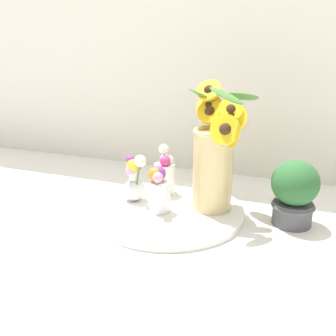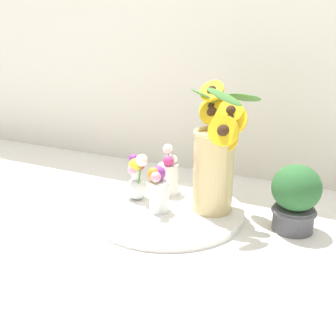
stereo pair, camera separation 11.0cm
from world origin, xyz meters
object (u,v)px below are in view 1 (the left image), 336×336
(serving_tray, at_px, (168,211))
(mason_jar_sunflowers, at_px, (215,157))
(vase_bulb_right, at_px, (134,181))
(potted_plant, at_px, (294,192))
(vase_small_back, at_px, (165,173))
(vase_small_center, at_px, (159,187))

(serving_tray, xyz_separation_m, mason_jar_sunflowers, (0.12, 0.05, 0.16))
(serving_tray, relative_size, vase_bulb_right, 2.94)
(serving_tray, height_order, mason_jar_sunflowers, mason_jar_sunflowers)
(potted_plant, bearing_deg, vase_small_back, 174.03)
(vase_bulb_right, xyz_separation_m, potted_plant, (0.45, 0.04, 0.01))
(mason_jar_sunflowers, bearing_deg, serving_tray, -156.62)
(vase_bulb_right, height_order, vase_small_back, vase_small_back)
(serving_tray, distance_m, vase_small_center, 0.09)
(mason_jar_sunflowers, bearing_deg, vase_small_back, 163.10)
(vase_small_back, bearing_deg, mason_jar_sunflowers, -16.90)
(vase_small_center, height_order, potted_plant, potted_plant)
(serving_tray, distance_m, vase_small_back, 0.14)
(vase_small_center, bearing_deg, vase_small_back, 103.91)
(mason_jar_sunflowers, relative_size, vase_small_back, 2.28)
(mason_jar_sunflowers, relative_size, vase_small_center, 2.77)
(vase_small_center, relative_size, vase_small_back, 0.82)
(potted_plant, bearing_deg, serving_tray, -169.59)
(vase_bulb_right, relative_size, vase_small_back, 0.94)
(vase_bulb_right, relative_size, potted_plant, 0.82)
(potted_plant, bearing_deg, mason_jar_sunflowers, -177.22)
(mason_jar_sunflowers, relative_size, potted_plant, 2.00)
(vase_small_center, bearing_deg, vase_bulb_right, 155.29)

